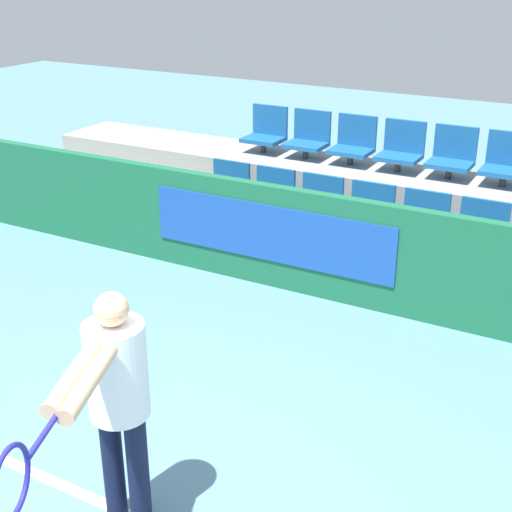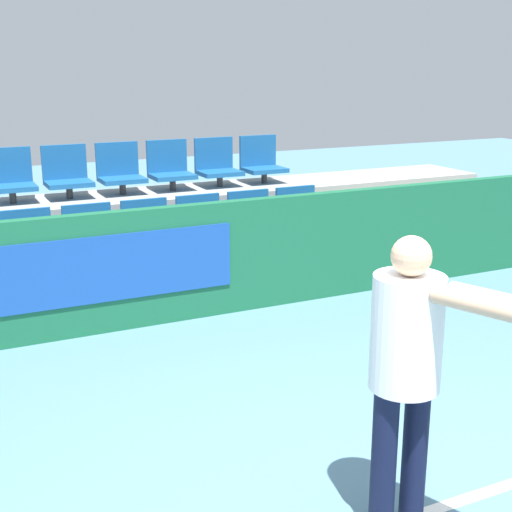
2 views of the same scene
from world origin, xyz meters
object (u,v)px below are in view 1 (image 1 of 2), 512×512
Objects in this scene: stadium_chair_0 at (227,189)px; tennis_player at (114,393)px; stadium_chair_2 at (318,205)px; stadium_chair_12 at (506,162)px; stadium_chair_1 at (271,197)px; stadium_chair_9 at (353,143)px; stadium_chair_10 at (401,149)px; stadium_chair_7 at (266,132)px; stadium_chair_3 at (369,213)px; stadium_chair_5 at (480,233)px; stadium_chair_4 at (423,223)px; stadium_chair_11 at (452,156)px; stadium_chair_8 at (308,137)px.

tennis_player reaches higher than stadium_chair_0.
stadium_chair_2 is 1.00× the size of stadium_chair_12.
stadium_chair_9 is at bearing 58.77° from stadium_chair_1.
stadium_chair_0 is at bearing -151.20° from stadium_chair_10.
stadium_chair_7 is 1.00× the size of stadium_chair_12.
stadium_chair_3 is (0.58, 0.00, 0.00)m from stadium_chair_2.
stadium_chair_10 is (-1.16, 0.96, 0.47)m from stadium_chair_5.
stadium_chair_12 is (2.32, 0.96, 0.47)m from stadium_chair_1.
stadium_chair_7 is (-0.58, 0.96, 0.47)m from stadium_chair_1.
stadium_chair_12 is (1.74, 0.96, 0.47)m from stadium_chair_2.
stadium_chair_4 is at bearing 0.00° from stadium_chair_1.
stadium_chair_4 is 1.00× the size of stadium_chair_12.
stadium_chair_3 is 4.21m from tennis_player.
stadium_chair_3 is 1.16m from stadium_chair_5.
stadium_chair_11 is at bearing 22.41° from stadium_chair_0.
stadium_chair_4 is 0.35× the size of tennis_player.
stadium_chair_3 is 1.21m from stadium_chair_9.
stadium_chair_8 is (0.58, 0.96, 0.47)m from stadium_chair_0.
stadium_chair_11 reaches higher than stadium_chair_2.
stadium_chair_8 is at bearing 82.79° from tennis_player.
tennis_player is at bearing -89.33° from stadium_chair_3.
stadium_chair_2 is at bearing -140.49° from stadium_chair_11.
stadium_chair_9 reaches higher than stadium_chair_1.
stadium_chair_8 is 0.58m from stadium_chair_9.
stadium_chair_3 is (1.16, 0.00, 0.00)m from stadium_chair_1.
stadium_chair_5 is 1.00× the size of stadium_chair_10.
stadium_chair_4 is 2.04m from stadium_chair_8.
stadium_chair_7 reaches higher than stadium_chair_4.
stadium_chair_3 is 1.07m from stadium_chair_10.
stadium_chair_11 reaches higher than stadium_chair_3.
stadium_chair_0 is at bearing 180.00° from stadium_chair_5.
stadium_chair_0 is at bearing -157.59° from stadium_chair_11.
stadium_chair_10 is (0.58, 0.00, 0.00)m from stadium_chair_9.
stadium_chair_3 is at bearing -58.77° from stadium_chair_9.
stadium_chair_10 is (-0.58, 0.96, 0.47)m from stadium_chair_4.
stadium_chair_1 is 1.21m from stadium_chair_7.
tennis_player is (1.79, -4.20, 0.27)m from stadium_chair_0.
stadium_chair_5 is 1.21m from stadium_chair_11.
stadium_chair_1 and stadium_chair_3 have the same top height.
stadium_chair_9 is at bearing 0.00° from stadium_chair_7.
stadium_chair_12 reaches higher than stadium_chair_3.
stadium_chair_9 is 0.35× the size of tennis_player.
stadium_chair_0 is 1.57m from stadium_chair_9.
stadium_chair_3 is at bearing 0.00° from stadium_chair_1.
stadium_chair_1 is 2.55m from stadium_chair_12.
stadium_chair_12 reaches higher than stadium_chair_0.
stadium_chair_0 is at bearing 180.00° from stadium_chair_4.
stadium_chair_9 is at bearing 90.00° from stadium_chair_2.
stadium_chair_3 is 1.00× the size of stadium_chair_11.
stadium_chair_8 is 1.00× the size of stadium_chair_11.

